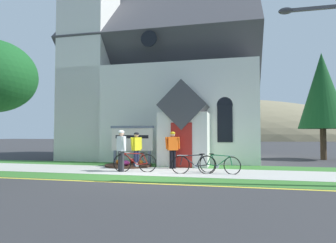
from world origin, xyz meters
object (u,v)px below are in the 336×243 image
(bicycle_black, at_px, (219,164))
(bicycle_white, at_px, (135,163))
(bicycle_orange, at_px, (194,164))
(cyclist_in_red_jersey, at_px, (121,147))
(cyclist_in_white_jersey, at_px, (173,147))
(cyclist_in_blue_jersey, at_px, (136,147))
(church_sign, at_px, (132,139))
(roadside_conifer, at_px, (322,91))

(bicycle_black, relative_size, bicycle_white, 0.94)
(bicycle_orange, relative_size, bicycle_white, 0.98)
(bicycle_orange, distance_m, cyclist_in_red_jersey, 3.11)
(cyclist_in_white_jersey, xyz_separation_m, cyclist_in_blue_jersey, (-1.64, -0.26, -0.02))
(church_sign, distance_m, roadside_conifer, 12.05)
(cyclist_in_blue_jersey, bearing_deg, bicycle_orange, -23.35)
(bicycle_white, xyz_separation_m, roadside_conifer, (9.29, 7.94, 3.83))
(bicycle_black, bearing_deg, church_sign, 155.03)
(bicycle_white, height_order, roadside_conifer, roadside_conifer)
(church_sign, bearing_deg, cyclist_in_white_jersey, -22.39)
(cyclist_in_red_jersey, xyz_separation_m, roadside_conifer, (9.89, 7.96, 3.20))
(cyclist_in_white_jersey, distance_m, roadside_conifer, 10.80)
(bicycle_black, height_order, cyclist_in_white_jersey, cyclist_in_white_jersey)
(bicycle_white, distance_m, cyclist_in_white_jersey, 2.04)
(cyclist_in_red_jersey, xyz_separation_m, cyclist_in_blue_jersey, (0.24, 1.23, -0.06))
(bicycle_black, height_order, bicycle_white, bicycle_white)
(bicycle_orange, height_order, cyclist_in_white_jersey, cyclist_in_white_jersey)
(cyclist_in_white_jersey, height_order, roadside_conifer, roadside_conifer)
(cyclist_in_red_jersey, bearing_deg, bicycle_orange, 0.38)
(cyclist_in_red_jersey, bearing_deg, bicycle_black, 5.34)
(church_sign, relative_size, cyclist_in_red_jersey, 1.32)
(bicycle_white, bearing_deg, cyclist_in_white_jersey, 48.97)
(cyclist_in_white_jersey, distance_m, cyclist_in_blue_jersey, 1.66)
(cyclist_in_red_jersey, distance_m, roadside_conifer, 13.09)
(cyclist_in_blue_jersey, height_order, roadside_conifer, roadside_conifer)
(church_sign, height_order, bicycle_white, church_sign)
(church_sign, height_order, roadside_conifer, roadside_conifer)
(bicycle_white, bearing_deg, roadside_conifer, 40.51)
(church_sign, xyz_separation_m, cyclist_in_white_jersey, (2.28, -0.94, -0.32))
(bicycle_white, distance_m, cyclist_in_blue_jersey, 1.39)
(cyclist_in_white_jersey, bearing_deg, bicycle_black, -27.63)
(roadside_conifer, bearing_deg, church_sign, -151.77)
(cyclist_in_blue_jersey, bearing_deg, bicycle_black, -12.78)
(cyclist_in_white_jersey, relative_size, cyclist_in_blue_jersey, 1.02)
(church_sign, height_order, cyclist_in_blue_jersey, church_sign)
(bicycle_orange, distance_m, roadside_conifer, 11.17)
(bicycle_white, height_order, cyclist_in_white_jersey, cyclist_in_white_jersey)
(bicycle_orange, relative_size, roadside_conifer, 0.27)
(cyclist_in_blue_jersey, relative_size, roadside_conifer, 0.25)
(church_sign, bearing_deg, cyclist_in_blue_jersey, -61.67)
(bicycle_black, relative_size, cyclist_in_blue_jersey, 1.01)
(cyclist_in_red_jersey, height_order, roadside_conifer, roadside_conifer)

